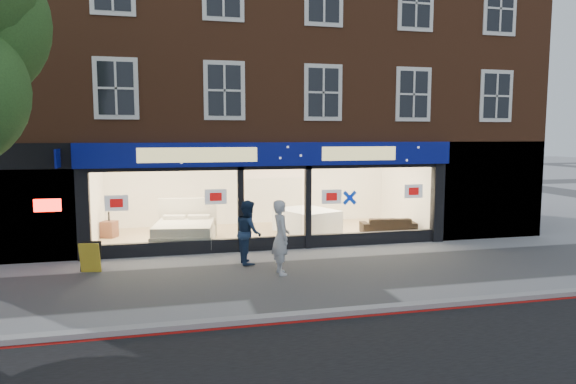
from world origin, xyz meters
name	(u,v)px	position (x,y,z in m)	size (l,w,h in m)	color
ground	(300,276)	(0.00, 0.00, 0.00)	(120.00, 120.00, 0.00)	gray
kerb_line	(342,318)	(0.00, -3.10, 0.01)	(60.00, 0.10, 0.01)	#8C0A07
kerb_stone	(339,312)	(0.00, -2.90, 0.06)	(60.00, 0.25, 0.12)	gray
showroom_floor	(262,235)	(0.00, 5.25, 0.05)	(11.00, 4.50, 0.10)	tan
building	(252,49)	(-0.02, 6.93, 6.67)	(19.00, 8.26, 10.30)	brown
display_bed	(185,231)	(-2.67, 4.34, 0.46)	(2.21, 2.55, 1.30)	beige
bedside_table	(109,229)	(-5.10, 5.73, 0.38)	(0.45, 0.45, 0.55)	brown
mattress_stack	(307,221)	(1.60, 5.10, 0.50)	(2.23, 2.47, 0.80)	white
sofa	(388,225)	(4.31, 4.25, 0.38)	(1.90, 0.74, 0.56)	black
a_board	(90,257)	(-5.16, 1.60, 0.40)	(0.52, 0.33, 0.80)	gold
pedestrian_grey	(281,237)	(-0.44, 0.30, 0.95)	(0.69, 0.45, 1.90)	#B3B5BB
pedestrian_blue	(248,232)	(-1.06, 1.56, 0.88)	(0.85, 0.66, 1.75)	#1A2C4A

